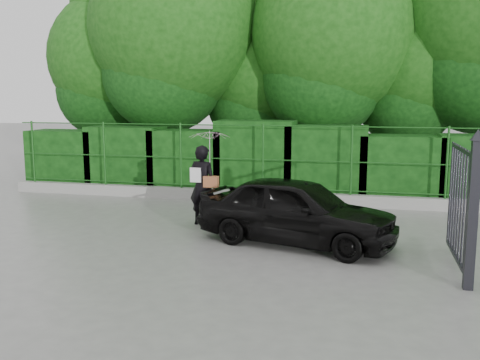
# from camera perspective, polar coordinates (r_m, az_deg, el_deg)

# --- Properties ---
(ground) EXTENTS (80.00, 80.00, 0.00)m
(ground) POSITION_cam_1_polar(r_m,az_deg,el_deg) (10.22, -4.70, -7.11)
(ground) COLOR gray
(kerb) EXTENTS (14.00, 0.25, 0.30)m
(kerb) POSITION_cam_1_polar(r_m,az_deg,el_deg) (14.41, 0.87, -1.72)
(kerb) COLOR #9E9E99
(kerb) RESTS_ON ground
(fence) EXTENTS (14.13, 0.06, 1.80)m
(fence) POSITION_cam_1_polar(r_m,az_deg,el_deg) (14.21, 1.75, 2.40)
(fence) COLOR #184F17
(fence) RESTS_ON kerb
(hedge) EXTENTS (14.20, 1.20, 2.14)m
(hedge) POSITION_cam_1_polar(r_m,az_deg,el_deg) (15.25, 1.74, 1.92)
(hedge) COLOR black
(hedge) RESTS_ON ground
(trees) EXTENTS (17.10, 6.15, 8.08)m
(trees) POSITION_cam_1_polar(r_m,az_deg,el_deg) (17.26, 7.17, 14.87)
(trees) COLOR black
(trees) RESTS_ON ground
(gate) EXTENTS (0.22, 2.33, 2.36)m
(gate) POSITION_cam_1_polar(r_m,az_deg,el_deg) (8.88, 23.06, -2.38)
(gate) COLOR black
(gate) RESTS_ON ground
(woman) EXTENTS (0.95, 0.91, 2.09)m
(woman) POSITION_cam_1_polar(r_m,az_deg,el_deg) (11.68, -3.59, 1.65)
(woman) COLOR black
(woman) RESTS_ON ground
(car) EXTENTS (4.11, 2.53, 1.31)m
(car) POSITION_cam_1_polar(r_m,az_deg,el_deg) (10.30, 6.03, -3.25)
(car) COLOR black
(car) RESTS_ON ground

